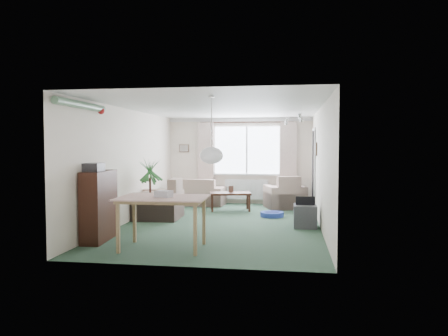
# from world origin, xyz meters

# --- Properties ---
(ground) EXTENTS (6.50, 6.50, 0.00)m
(ground) POSITION_xyz_m (0.00, 0.00, 0.00)
(ground) COLOR #2A4633
(window) EXTENTS (1.80, 0.03, 1.30)m
(window) POSITION_xyz_m (0.20, 3.23, 1.50)
(window) COLOR white
(curtain_rod) EXTENTS (2.60, 0.03, 0.03)m
(curtain_rod) POSITION_xyz_m (0.20, 3.15, 2.27)
(curtain_rod) COLOR black
(curtain_left) EXTENTS (0.45, 0.08, 2.00)m
(curtain_left) POSITION_xyz_m (-0.95, 3.13, 1.27)
(curtain_left) COLOR beige
(curtain_right) EXTENTS (0.45, 0.08, 2.00)m
(curtain_right) POSITION_xyz_m (1.35, 3.13, 1.27)
(curtain_right) COLOR beige
(radiator) EXTENTS (1.20, 0.10, 0.55)m
(radiator) POSITION_xyz_m (0.20, 3.19, 0.40)
(radiator) COLOR white
(doorway) EXTENTS (0.03, 0.95, 2.00)m
(doorway) POSITION_xyz_m (1.99, 2.20, 1.00)
(doorway) COLOR black
(pendant_lamp) EXTENTS (0.36, 0.36, 0.36)m
(pendant_lamp) POSITION_xyz_m (0.20, -2.30, 1.48)
(pendant_lamp) COLOR white
(tinsel_garland) EXTENTS (1.60, 1.60, 0.12)m
(tinsel_garland) POSITION_xyz_m (-1.92, -2.30, 2.28)
(tinsel_garland) COLOR #196626
(bauble_cluster_a) EXTENTS (0.20, 0.20, 0.20)m
(bauble_cluster_a) POSITION_xyz_m (1.30, 0.90, 2.22)
(bauble_cluster_a) COLOR silver
(bauble_cluster_b) EXTENTS (0.20, 0.20, 0.20)m
(bauble_cluster_b) POSITION_xyz_m (1.60, -0.30, 2.22)
(bauble_cluster_b) COLOR silver
(wall_picture_back) EXTENTS (0.28, 0.03, 0.22)m
(wall_picture_back) POSITION_xyz_m (-1.60, 3.23, 1.55)
(wall_picture_back) COLOR brown
(wall_picture_right) EXTENTS (0.03, 0.24, 0.30)m
(wall_picture_right) POSITION_xyz_m (1.98, 1.20, 1.55)
(wall_picture_right) COLOR brown
(sofa) EXTENTS (1.49, 0.84, 0.73)m
(sofa) POSITION_xyz_m (-1.10, 2.75, 0.36)
(sofa) COLOR #BDA98F
(sofa) RESTS_ON ground
(armchair_corner) EXTENTS (1.17, 1.14, 0.85)m
(armchair_corner) POSITION_xyz_m (1.27, 2.51, 0.42)
(armchair_corner) COLOR beige
(armchair_corner) RESTS_ON ground
(armchair_left) EXTENTS (0.97, 1.03, 0.90)m
(armchair_left) POSITION_xyz_m (-1.50, 0.46, 0.45)
(armchair_left) COLOR beige
(armchair_left) RESTS_ON ground
(coffee_table) EXTENTS (1.10, 0.75, 0.46)m
(coffee_table) POSITION_xyz_m (-0.08, 1.88, 0.23)
(coffee_table) COLOR black
(coffee_table) RESTS_ON ground
(photo_frame) EXTENTS (0.12, 0.06, 0.16)m
(photo_frame) POSITION_xyz_m (-0.07, 1.92, 0.54)
(photo_frame) COLOR #513529
(photo_frame) RESTS_ON coffee_table
(bookshelf) EXTENTS (0.39, 1.00, 1.20)m
(bookshelf) POSITION_xyz_m (-1.84, -1.87, 0.60)
(bookshelf) COLOR black
(bookshelf) RESTS_ON ground
(hifi_box) EXTENTS (0.30, 0.36, 0.14)m
(hifi_box) POSITION_xyz_m (-1.88, -1.99, 1.27)
(hifi_box) COLOR #313035
(hifi_box) RESTS_ON bookshelf
(houseplant) EXTENTS (0.73, 0.73, 1.33)m
(houseplant) POSITION_xyz_m (-1.65, 0.32, 0.67)
(houseplant) COLOR #216132
(houseplant) RESTS_ON ground
(dining_table) EXTENTS (1.31, 0.89, 0.80)m
(dining_table) POSITION_xyz_m (-0.59, -2.29, 0.40)
(dining_table) COLOR #9A7154
(dining_table) RESTS_ON ground
(gift_box) EXTENTS (0.29, 0.24, 0.12)m
(gift_box) POSITION_xyz_m (-0.56, -2.31, 0.86)
(gift_box) COLOR silver
(gift_box) RESTS_ON dining_table
(tv_cube) EXTENTS (0.45, 0.50, 0.45)m
(tv_cube) POSITION_xyz_m (1.70, -0.13, 0.22)
(tv_cube) COLOR #39393E
(tv_cube) RESTS_ON ground
(pet_bed) EXTENTS (0.69, 0.69, 0.11)m
(pet_bed) POSITION_xyz_m (0.99, 1.08, 0.05)
(pet_bed) COLOR #2357A1
(pet_bed) RESTS_ON ground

